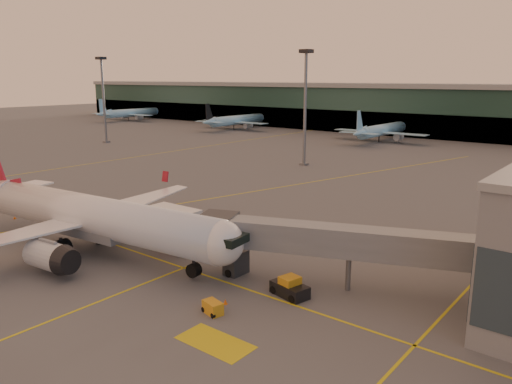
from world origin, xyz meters
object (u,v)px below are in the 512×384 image
Objects in this scene: gpu_cart at (213,308)px; pushback_tug at (290,288)px; main_airplane at (87,216)px; catering_truck at (175,226)px.

pushback_tug is (3.06, 7.01, 0.22)m from gpu_cart.
gpu_cart is at bearing -12.71° from main_airplane.
main_airplane reaches higher than pushback_tug.
pushback_tug is at bearing 79.90° from gpu_cart.
main_airplane is 25.60m from pushback_tug.
gpu_cart is (14.61, -9.15, -2.29)m from catering_truck.
main_airplane is 20.86× the size of gpu_cart.
gpu_cart is at bearing -100.76° from pushback_tug.
pushback_tug is (17.67, -2.14, -2.07)m from catering_truck.
catering_truck is 3.12× the size of gpu_cart.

